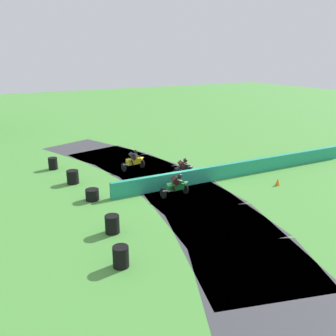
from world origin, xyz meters
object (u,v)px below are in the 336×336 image
Objects in this scene: motorcycle_trailing_yellow at (134,160)px; tire_stack_near at (121,257)px; motorcycle_chase_black at (183,169)px; tire_stack_extra_a at (53,163)px; tire_stack_mid_a at (112,224)px; traffic_cone at (278,182)px; motorcycle_lead_green at (177,185)px; tire_stack_far at (73,177)px; tire_stack_mid_b at (92,195)px.

motorcycle_trailing_yellow is 2.10× the size of tire_stack_near.
motorcycle_chase_black is 2.10× the size of tire_stack_extra_a.
tire_stack_mid_a is (-6.33, -4.40, -0.26)m from motorcycle_chase_black.
traffic_cone is at bearing -40.58° from motorcycle_chase_black.
tire_stack_far is at bearing 132.11° from motorcycle_lead_green.
tire_stack_mid_a is at bearing -95.84° from tire_stack_mid_b.
tire_stack_near is at bearing -104.53° from tire_stack_mid_a.
motorcycle_chase_black is at bearing -60.94° from motorcycle_trailing_yellow.
tire_stack_far is 1.82× the size of traffic_cone.
motorcycle_trailing_yellow is (-0.04, 5.43, 0.02)m from motorcycle_lead_green.
tire_stack_mid_b is 1.61× the size of traffic_cone.
tire_stack_far is at bearing 84.74° from tire_stack_near.
tire_stack_near is 2.69m from tire_stack_mid_a.
motorcycle_chase_black is 5.63m from traffic_cone.
tire_stack_mid_b is at bearing -86.40° from tire_stack_far.
motorcycle_chase_black reaches higher than tire_stack_extra_a.
tire_stack_mid_a is 1.00× the size of tire_stack_far.
tire_stack_far is (-6.12, 2.64, -0.26)m from motorcycle_chase_black.
traffic_cone is (6.04, -1.48, -0.41)m from motorcycle_lead_green.
motorcycle_lead_green is 2.37× the size of tire_stack_mid_b.
motorcycle_lead_green is at bearing 42.70° from tire_stack_near.
tire_stack_far is (0.21, 7.04, 0.00)m from tire_stack_mid_a.
motorcycle_lead_green is 5.43m from motorcycle_trailing_yellow.
motorcycle_lead_green is at bearing -22.76° from tire_stack_mid_b.
tire_stack_far is (-4.31, -0.62, -0.26)m from motorcycle_trailing_yellow.
tire_stack_mid_a is at bearing -91.73° from tire_stack_far.
motorcycle_lead_green is 7.13m from tire_stack_near.
motorcycle_lead_green is 6.23m from traffic_cone.
motorcycle_lead_green is 2.10× the size of tire_stack_mid_a.
motorcycle_trailing_yellow reaches higher than motorcycle_lead_green.
tire_stack_mid_a is (0.68, 2.61, 0.00)m from tire_stack_near.
tire_stack_near is 1.13× the size of tire_stack_mid_b.
tire_stack_extra_a is 14.51m from traffic_cone.
tire_stack_mid_b is 0.89× the size of tire_stack_extra_a.
motorcycle_lead_green is 4.52m from tire_stack_mid_b.
tire_stack_far is (0.89, 9.64, 0.00)m from tire_stack_near.
tire_stack_mid_a is 7.04m from tire_stack_far.
tire_stack_extra_a is at bearing 91.03° from tire_stack_mid_a.
motorcycle_lead_green reaches higher than tire_stack_extra_a.
tire_stack_extra_a is (-6.52, 6.05, -0.26)m from motorcycle_chase_black.
traffic_cone is at bearing -31.21° from tire_stack_far.
tire_stack_far is at bearing -83.30° from tire_stack_extra_a.
tire_stack_extra_a is (-0.59, 6.48, 0.10)m from tire_stack_mid_b.
tire_stack_mid_a is at bearing -145.24° from motorcycle_chase_black.
tire_stack_near is 1.00× the size of tire_stack_extra_a.
motorcycle_lead_green is 5.08m from tire_stack_mid_a.
motorcycle_chase_black is 6.67m from tire_stack_far.
motorcycle_chase_black is 9.91m from tire_stack_near.
tire_stack_mid_b is at bearing 80.66° from tire_stack_near.
motorcycle_lead_green reaches higher than tire_stack_near.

